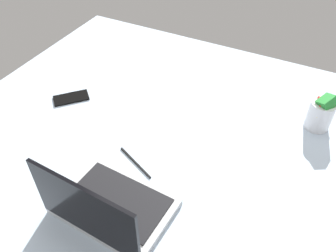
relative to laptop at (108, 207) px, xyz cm
name	(u,v)px	position (x,y,z in cm)	size (l,w,h in cm)	color
bed_mattress	(189,160)	(-8.94, -37.76, -13.41)	(180.00, 140.00, 18.00)	silver
laptop	(108,207)	(0.00, 0.00, 0.00)	(34.33, 24.96, 23.00)	#B7BABC
snack_cup	(321,113)	(-47.37, -67.40, 1.92)	(9.06, 9.61, 15.16)	silver
cell_phone	(71,98)	(45.11, -39.19, -4.01)	(6.80, 14.00, 0.80)	black
charger_cable	(135,162)	(3.65, -20.95, -4.11)	(17.00, 0.60, 0.60)	black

